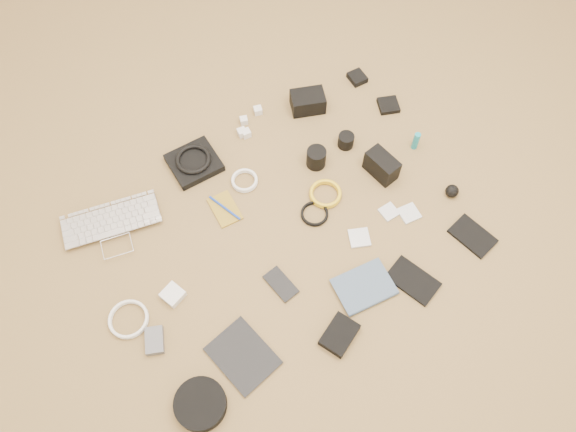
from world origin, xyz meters
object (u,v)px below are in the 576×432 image
dslr_camera (308,102)px  phone (281,284)px  paperback (374,305)px  tablet (243,356)px  laptop (114,232)px  headphone_case (200,404)px

dslr_camera → phone: bearing=-108.4°
phone → paperback: bearing=-53.7°
dslr_camera → phone: size_ratio=1.08×
tablet → phone: 0.29m
tablet → phone: bearing=20.9°
laptop → phone: bearing=-37.5°
dslr_camera → headphone_case: 1.30m
laptop → dslr_camera: bearing=19.9°
laptop → phone: (0.43, -0.51, -0.01)m
tablet → headphone_case: bearing=-171.6°
tablet → headphone_case: (-0.20, -0.07, 0.02)m
dslr_camera → headphone_case: bearing=-117.3°
phone → tablet: bearing=-156.2°
phone → headphone_case: headphone_case is taller
laptop → tablet: size_ratio=1.67×
paperback → tablet: bearing=85.6°
laptop → paperback: size_ratio=1.81×
dslr_camera → paperback: (-0.29, -0.88, -0.03)m
dslr_camera → headphone_case: (-0.98, -0.85, -0.02)m
tablet → paperback: paperback is taller
laptop → headphone_case: bearing=-78.7°
headphone_case → paperback: 0.69m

